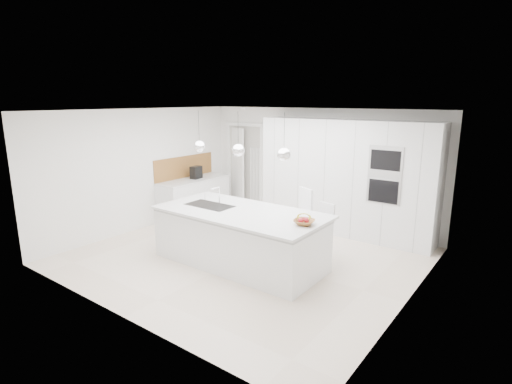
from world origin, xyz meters
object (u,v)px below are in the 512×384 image
Objects in this scene: fruit_bowl at (304,222)px; espresso_machine at (196,172)px; island_base at (239,239)px; bar_stool_right at (323,233)px; bar_stool_left at (301,223)px.

fruit_bowl is 4.04m from espresso_machine.
fruit_bowl is at bearing 1.23° from island_base.
fruit_bowl is 1.00m from bar_stool_right.
bar_stool_left is (-0.59, 0.93, -0.36)m from fruit_bowl.
espresso_machine is at bearing 157.60° from fruit_bowl.
fruit_bowl is 1.16m from bar_stool_left.
espresso_machine is 0.29× the size of bar_stool_right.
fruit_bowl is 0.31× the size of bar_stool_right.
island_base is at bearing -98.21° from bar_stool_left.
fruit_bowl is at bearing -68.03° from bar_stool_right.
bar_stool_right is at bearing -16.83° from espresso_machine.
bar_stool_right is (-0.14, 0.89, -0.45)m from fruit_bowl.
bar_stool_left is (0.61, 0.95, 0.15)m from island_base.
espresso_machine reaches higher than bar_stool_right.
espresso_machine reaches higher than island_base.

